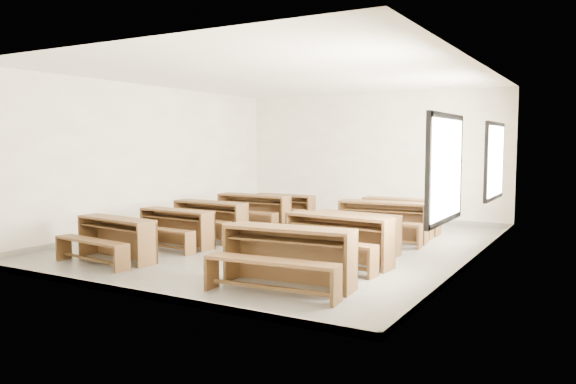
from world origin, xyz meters
The scene contains 11 objects.
room centered at (0.09, 0.00, 2.14)m, with size 8.50×8.50×3.20m.
desk_set_0 centered at (-1.68, -2.82, 0.41)m, with size 1.66×0.99×0.71m.
desk_set_1 centered at (-1.65, -1.37, 0.41)m, with size 1.59×0.87×0.70m.
desk_set_2 centered at (-1.74, -0.24, 0.43)m, with size 1.67×0.91×0.74m.
desk_set_3 centered at (-1.64, 1.24, 0.45)m, with size 1.74×0.94×0.77m.
desk_set_4 centered at (-1.51, 2.37, 0.40)m, with size 1.54×0.82×0.69m.
desk_set_5 centered at (1.64, -2.88, 0.47)m, with size 1.88×1.10×0.81m.
desk_set_6 centered at (1.63, -1.28, 0.46)m, with size 1.83×1.03×0.80m.
desk_set_7 centered at (1.49, -0.20, 0.41)m, with size 1.62×0.96×0.70m.
desk_set_8 centered at (1.49, 1.14, 0.46)m, with size 1.81×1.04×0.78m.
desk_set_9 centered at (1.46, 2.31, 0.43)m, with size 1.66×0.87×0.74m.
Camera 1 is at (5.36, -9.29, 1.94)m, focal length 35.00 mm.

